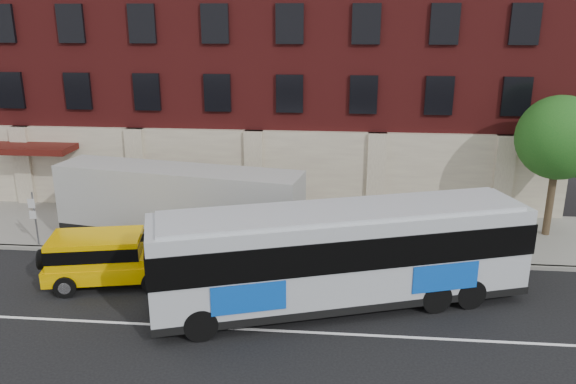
# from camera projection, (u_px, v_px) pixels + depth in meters

# --- Properties ---
(ground) EXTENTS (120.00, 120.00, 0.00)m
(ground) POSITION_uv_depth(u_px,v_px,m) (199.00, 336.00, 17.59)
(ground) COLOR black
(ground) RESTS_ON ground
(sidewalk) EXTENTS (60.00, 6.00, 0.15)m
(sidewalk) POSITION_uv_depth(u_px,v_px,m) (246.00, 229.00, 26.12)
(sidewalk) COLOR gray
(sidewalk) RESTS_ON ground
(kerb) EXTENTS (60.00, 0.25, 0.15)m
(kerb) POSITION_uv_depth(u_px,v_px,m) (234.00, 256.00, 23.27)
(kerb) COLOR gray
(kerb) RESTS_ON ground
(lane_line) EXTENTS (60.00, 0.12, 0.01)m
(lane_line) POSITION_uv_depth(u_px,v_px,m) (202.00, 327.00, 18.06)
(lane_line) COLOR white
(lane_line) RESTS_ON ground
(building) EXTENTS (30.00, 12.10, 15.00)m
(building) POSITION_uv_depth(u_px,v_px,m) (266.00, 52.00, 31.41)
(building) COLOR #5E1616
(building) RESTS_ON sidewalk
(sign_pole) EXTENTS (0.30, 0.20, 2.50)m
(sign_pole) POSITION_uv_depth(u_px,v_px,m) (34.00, 216.00, 23.76)
(sign_pole) COLOR slate
(sign_pole) RESTS_ON ground
(street_tree) EXTENTS (3.60, 3.60, 6.20)m
(street_tree) POSITION_uv_depth(u_px,v_px,m) (560.00, 141.00, 24.08)
(street_tree) COLOR #3A2D1D
(street_tree) RESTS_ON sidewalk
(city_bus) EXTENTS (12.92, 6.55, 3.48)m
(city_bus) POSITION_uv_depth(u_px,v_px,m) (342.00, 253.00, 18.93)
(city_bus) COLOR silver
(city_bus) RESTS_ON ground
(yellow_suv) EXTENTS (5.10, 2.92, 1.90)m
(yellow_suv) POSITION_uv_depth(u_px,v_px,m) (106.00, 256.00, 20.73)
(yellow_suv) COLOR #FFBD00
(yellow_suv) RESTS_ON ground
(shipping_container) EXTENTS (10.69, 3.92, 3.49)m
(shipping_container) POSITION_uv_depth(u_px,v_px,m) (179.00, 209.00, 23.87)
(shipping_container) COLOR black
(shipping_container) RESTS_ON ground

